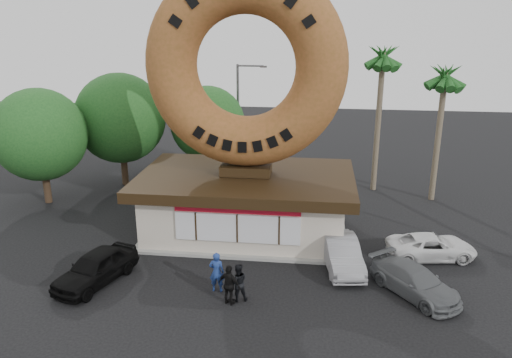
{
  "coord_description": "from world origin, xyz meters",
  "views": [
    {
      "loc": [
        3.56,
        -18.54,
        11.14
      ],
      "look_at": [
        0.77,
        4.0,
        3.71
      ],
      "focal_mm": 35.0,
      "sensor_mm": 36.0,
      "label": 1
    }
  ],
  "objects": [
    {
      "name": "ground",
      "position": [
        0.0,
        0.0,
        0.0
      ],
      "size": [
        90.0,
        90.0,
        0.0
      ],
      "primitive_type": "plane",
      "color": "black",
      "rests_on": "ground"
    },
    {
      "name": "palm_far",
      "position": [
        11.0,
        12.5,
        7.48
      ],
      "size": [
        2.6,
        2.6,
        8.75
      ],
      "color": "#726651",
      "rests_on": "ground"
    },
    {
      "name": "palm_near",
      "position": [
        7.5,
        14.0,
        8.41
      ],
      "size": [
        2.6,
        2.6,
        9.75
      ],
      "color": "#726651",
      "rests_on": "ground"
    },
    {
      "name": "person_left",
      "position": [
        -0.38,
        -0.17,
        0.89
      ],
      "size": [
        0.66,
        0.44,
        1.79
      ],
      "primitive_type": "imported",
      "rotation": [
        0.0,
        0.0,
        3.12
      ],
      "color": "navy",
      "rests_on": "ground"
    },
    {
      "name": "car_white",
      "position": [
        9.28,
        4.14,
        0.58
      ],
      "size": [
        4.46,
        2.6,
        1.17
      ],
      "primitive_type": "imported",
      "rotation": [
        0.0,
        0.0,
        1.74
      ],
      "color": "silver",
      "rests_on": "ground"
    },
    {
      "name": "street_lamp",
      "position": [
        -1.86,
        16.0,
        4.48
      ],
      "size": [
        2.11,
        0.2,
        8.0
      ],
      "color": "#59595E",
      "rests_on": "ground"
    },
    {
      "name": "tree_west",
      "position": [
        -9.5,
        13.0,
        4.64
      ],
      "size": [
        6.0,
        6.0,
        7.65
      ],
      "color": "#473321",
      "rests_on": "ground"
    },
    {
      "name": "car_silver",
      "position": [
        4.93,
        2.63,
        0.7
      ],
      "size": [
        2.12,
        4.43,
        1.4
      ],
      "primitive_type": "imported",
      "rotation": [
        0.0,
        0.0,
        0.16
      ],
      "color": "gray",
      "rests_on": "ground"
    },
    {
      "name": "tree_mid",
      "position": [
        -4.0,
        15.0,
        4.02
      ],
      "size": [
        5.2,
        5.2,
        6.63
      ],
      "color": "#473321",
      "rests_on": "ground"
    },
    {
      "name": "car_grey",
      "position": [
        7.88,
        0.57,
        0.61
      ],
      "size": [
        3.9,
        4.37,
        1.22
      ],
      "primitive_type": "imported",
      "rotation": [
        0.0,
        0.0,
        0.65
      ],
      "color": "slate",
      "rests_on": "ground"
    },
    {
      "name": "person_right",
      "position": [
        0.32,
        -1.11,
        0.86
      ],
      "size": [
        1.09,
        0.79,
        1.72
      ],
      "primitive_type": "imported",
      "rotation": [
        0.0,
        0.0,
        2.73
      ],
      "color": "black",
      "rests_on": "ground"
    },
    {
      "name": "tree_far",
      "position": [
        -13.0,
        9.0,
        4.33
      ],
      "size": [
        5.6,
        5.6,
        7.14
      ],
      "color": "#473321",
      "rests_on": "ground"
    },
    {
      "name": "person_center",
      "position": [
        0.62,
        -0.79,
        0.82
      ],
      "size": [
        0.95,
        0.84,
        1.64
      ],
      "primitive_type": "imported",
      "rotation": [
        0.0,
        0.0,
        3.46
      ],
      "color": "black",
      "rests_on": "ground"
    },
    {
      "name": "donut_shop",
      "position": [
        0.0,
        5.98,
        1.77
      ],
      "size": [
        11.2,
        7.2,
        3.8
      ],
      "color": "beige",
      "rests_on": "ground"
    },
    {
      "name": "car_black",
      "position": [
        -5.76,
        -0.13,
        0.72
      ],
      "size": [
        3.0,
        4.55,
        1.44
      ],
      "primitive_type": "imported",
      "rotation": [
        0.0,
        0.0,
        -0.34
      ],
      "color": "black",
      "rests_on": "ground"
    },
    {
      "name": "giant_donut",
      "position": [
        0.0,
        6.0,
        8.79
      ],
      "size": [
        9.97,
        2.54,
        9.97
      ],
      "primitive_type": "torus",
      "rotation": [
        1.57,
        0.0,
        0.0
      ],
      "color": "#9A562C",
      "rests_on": "donut_shop"
    }
  ]
}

